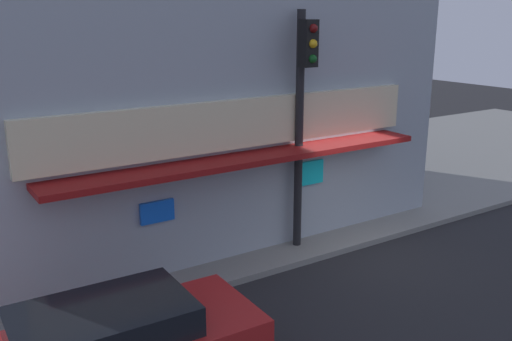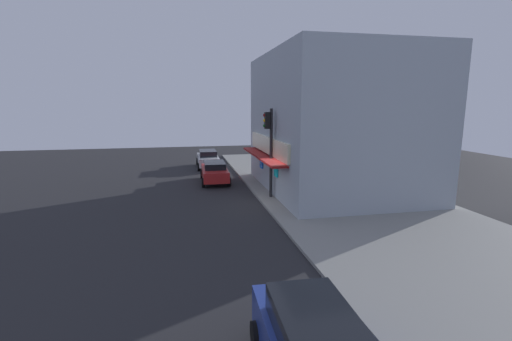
{
  "view_description": "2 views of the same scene",
  "coord_description": "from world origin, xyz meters",
  "px_view_note": "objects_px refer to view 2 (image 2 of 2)",
  "views": [
    {
      "loc": [
        -8.51,
        -8.75,
        5.18
      ],
      "look_at": [
        -2.59,
        0.33,
        2.19
      ],
      "focal_mm": 39.69,
      "sensor_mm": 36.0,
      "label": 1
    },
    {
      "loc": [
        18.65,
        -4.3,
        5.48
      ],
      "look_at": [
        -1.26,
        -0.11,
        1.74
      ],
      "focal_mm": 24.98,
      "sensor_mm": 36.0,
      "label": 2
    }
  ],
  "objects_px": {
    "fire_hydrant": "(261,173)",
    "trash_can": "(268,176)",
    "parked_car_silver": "(208,158)",
    "traffic_light": "(269,141)",
    "pedestrian": "(299,192)",
    "parked_car_red": "(215,172)"
  },
  "relations": [
    {
      "from": "fire_hydrant",
      "to": "trash_can",
      "type": "bearing_deg",
      "value": 9.17
    },
    {
      "from": "trash_can",
      "to": "parked_car_silver",
      "type": "xyz_separation_m",
      "value": [
        -7.58,
        -3.64,
        0.24
      ]
    },
    {
      "from": "traffic_light",
      "to": "fire_hydrant",
      "type": "xyz_separation_m",
      "value": [
        -5.38,
        0.72,
        -2.94
      ]
    },
    {
      "from": "trash_can",
      "to": "pedestrian",
      "type": "xyz_separation_m",
      "value": [
        7.39,
        -0.21,
        0.6
      ]
    },
    {
      "from": "fire_hydrant",
      "to": "trash_can",
      "type": "distance_m",
      "value": 1.26
    },
    {
      "from": "traffic_light",
      "to": "pedestrian",
      "type": "relative_size",
      "value": 2.76
    },
    {
      "from": "trash_can",
      "to": "parked_car_red",
      "type": "height_order",
      "value": "parked_car_red"
    },
    {
      "from": "traffic_light",
      "to": "pedestrian",
      "type": "xyz_separation_m",
      "value": [
        3.25,
        0.72,
        -2.28
      ]
    },
    {
      "from": "trash_can",
      "to": "fire_hydrant",
      "type": "bearing_deg",
      "value": -170.83
    },
    {
      "from": "traffic_light",
      "to": "parked_car_red",
      "type": "distance_m",
      "value": 6.58
    },
    {
      "from": "trash_can",
      "to": "parked_car_red",
      "type": "distance_m",
      "value": 3.84
    },
    {
      "from": "fire_hydrant",
      "to": "traffic_light",
      "type": "bearing_deg",
      "value": -7.63
    },
    {
      "from": "fire_hydrant",
      "to": "parked_car_silver",
      "type": "xyz_separation_m",
      "value": [
        -6.33,
        -3.44,
        0.3
      ]
    },
    {
      "from": "trash_can",
      "to": "parked_car_silver",
      "type": "height_order",
      "value": "parked_car_silver"
    },
    {
      "from": "trash_can",
      "to": "pedestrian",
      "type": "bearing_deg",
      "value": -1.6
    },
    {
      "from": "pedestrian",
      "to": "parked_car_red",
      "type": "distance_m",
      "value": 9.29
    },
    {
      "from": "fire_hydrant",
      "to": "trash_can",
      "type": "xyz_separation_m",
      "value": [
        1.24,
        0.2,
        0.06
      ]
    },
    {
      "from": "fire_hydrant",
      "to": "pedestrian",
      "type": "relative_size",
      "value": 0.41
    },
    {
      "from": "parked_car_silver",
      "to": "pedestrian",
      "type": "bearing_deg",
      "value": 12.91
    },
    {
      "from": "parked_car_red",
      "to": "trash_can",
      "type": "bearing_deg",
      "value": 71.11
    },
    {
      "from": "parked_car_silver",
      "to": "traffic_light",
      "type": "bearing_deg",
      "value": 13.05
    },
    {
      "from": "pedestrian",
      "to": "parked_car_red",
      "type": "height_order",
      "value": "pedestrian"
    }
  ]
}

